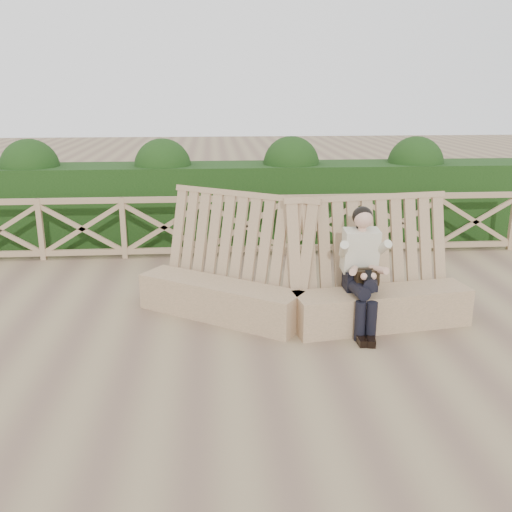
{
  "coord_description": "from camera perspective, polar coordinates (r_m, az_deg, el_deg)",
  "views": [
    {
      "loc": [
        -0.55,
        -6.45,
        2.93
      ],
      "look_at": [
        -0.03,
        0.4,
        0.9
      ],
      "focal_mm": 40.0,
      "sensor_mm": 36.0,
      "label": 1
    }
  ],
  "objects": [
    {
      "name": "guardrail",
      "position": [
        10.24,
        -1.19,
        3.05
      ],
      "size": [
        10.1,
        0.09,
        1.1
      ],
      "color": "#8B7350",
      "rests_on": "ground"
    },
    {
      "name": "woman",
      "position": [
        7.16,
        10.57,
        -0.96
      ],
      "size": [
        0.44,
        0.94,
        1.54
      ],
      "rotation": [
        0.0,
        0.0,
        0.02
      ],
      "color": "black",
      "rests_on": "ground"
    },
    {
      "name": "hedge",
      "position": [
        11.37,
        -1.55,
        5.41
      ],
      "size": [
        12.0,
        1.2,
        1.5
      ],
      "primitive_type": "cube",
      "color": "black",
      "rests_on": "ground"
    },
    {
      "name": "ground",
      "position": [
        7.11,
        0.46,
        -7.89
      ],
      "size": [
        60.0,
        60.0,
        0.0
      ],
      "primitive_type": "plane",
      "color": "brown",
      "rests_on": "ground"
    },
    {
      "name": "bench",
      "position": [
        7.44,
        4.39,
        -3.39
      ],
      "size": [
        4.28,
        1.93,
        1.62
      ],
      "rotation": [
        0.0,
        0.0,
        -0.17
      ],
      "color": "olive",
      "rests_on": "ground"
    }
  ]
}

